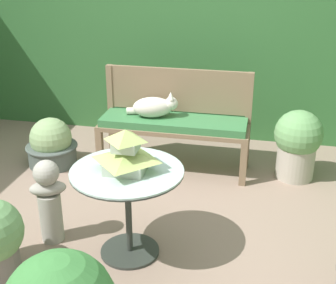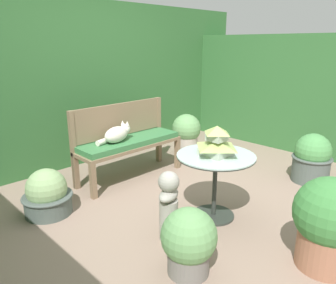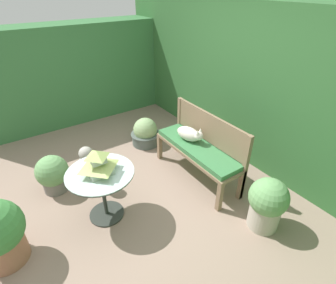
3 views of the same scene
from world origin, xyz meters
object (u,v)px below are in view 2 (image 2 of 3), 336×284
object	(u,v)px
potted_plant_table_far	(329,222)
potted_plant_table_near	(312,159)
patio_table	(215,168)
potted_plant_patio_mid	(186,134)
garden_bench	(130,145)
potted_plant_hedge_corner	(47,195)
potted_plant_path_edge	(189,241)
garden_bust	(169,204)
pagoda_birdhouse	(217,143)
cat	(117,134)

from	to	relation	value
potted_plant_table_far	potted_plant_table_near	bearing A→B (deg)	26.01
patio_table	potted_plant_table_far	world-z (taller)	potted_plant_table_far
patio_table	potted_plant_patio_mid	xyz separation A→B (m)	(1.17, 1.44, -0.17)
garden_bench	patio_table	xyz separation A→B (m)	(-0.03, -1.37, 0.07)
potted_plant_hedge_corner	potted_plant_table_far	bearing A→B (deg)	-63.43
potted_plant_table_near	potted_plant_path_edge	size ratio (longest dim) A/B	1.17
potted_plant_hedge_corner	potted_plant_table_near	distance (m)	3.12
potted_plant_table_far	garden_bust	bearing A→B (deg)	118.17
potted_plant_path_edge	patio_table	bearing A→B (deg)	25.56
pagoda_birdhouse	potted_plant_patio_mid	size ratio (longest dim) A/B	0.53
potted_plant_patio_mid	potted_plant_hedge_corner	distance (m)	2.33
garden_bench	cat	bearing A→B (deg)	178.05
garden_bench	potted_plant_path_edge	world-z (taller)	potted_plant_path_edge
potted_plant_patio_mid	potted_plant_hedge_corner	world-z (taller)	potted_plant_patio_mid
cat	potted_plant_patio_mid	distance (m)	1.35
cat	potted_plant_table_near	world-z (taller)	cat
pagoda_birdhouse	potted_plant_table_far	bearing A→B (deg)	-90.31
potted_plant_patio_mid	potted_plant_path_edge	world-z (taller)	potted_plant_patio_mid
cat	garden_bust	xyz separation A→B (m)	(-0.44, -1.34, -0.27)
patio_table	potted_plant_table_far	distance (m)	1.08
potted_plant_hedge_corner	garden_bench	bearing A→B (deg)	7.22
potted_plant_table_far	potted_plant_hedge_corner	size ratio (longest dim) A/B	1.46
garden_bench	patio_table	distance (m)	1.37
potted_plant_table_near	potted_plant_table_far	bearing A→B (deg)	-153.99
cat	potted_plant_patio_mid	xyz separation A→B (m)	(1.32, 0.06, -0.27)
pagoda_birdhouse	potted_plant_table_near	size ratio (longest dim) A/B	0.56
potted_plant_patio_mid	potted_plant_hedge_corner	bearing A→B (deg)	-174.58
garden_bench	potted_plant_path_edge	bearing A→B (deg)	-115.63
cat	garden_bench	bearing A→B (deg)	-16.13
cat	pagoda_birdhouse	xyz separation A→B (m)	(0.16, -1.37, 0.16)
garden_bust	potted_plant_table_far	bearing A→B (deg)	-84.39
potted_plant_patio_mid	potted_plant_hedge_corner	size ratio (longest dim) A/B	1.30
garden_bust	potted_plant_table_far	distance (m)	1.26
garden_bench	potted_plant_table_near	size ratio (longest dim) A/B	2.29
potted_plant_patio_mid	potted_plant_path_edge	size ratio (longest dim) A/B	1.24
pagoda_birdhouse	garden_bench	bearing A→B (deg)	88.65
pagoda_birdhouse	garden_bust	xyz separation A→B (m)	(-0.60, 0.03, -0.43)
garden_bust	potted_plant_path_edge	distance (m)	0.48
garden_bust	potted_plant_patio_mid	bearing A→B (deg)	15.87
potted_plant_path_edge	pagoda_birdhouse	bearing A→B (deg)	25.56
potted_plant_patio_mid	potted_plant_table_far	bearing A→B (deg)	-115.04
garden_bench	potted_plant_table_far	xyz separation A→B (m)	(-0.04, -2.44, -0.06)
patio_table	potted_plant_table_far	xyz separation A→B (m)	(-0.01, -1.07, -0.13)
cat	potted_plant_hedge_corner	bearing A→B (deg)	174.75
potted_plant_table_near	potted_plant_patio_mid	bearing A→B (deg)	102.75
potted_plant_table_near	potted_plant_path_edge	world-z (taller)	potted_plant_table_near
potted_plant_hedge_corner	potted_plant_path_edge	xyz separation A→B (m)	(0.34, -1.60, 0.06)
potted_plant_path_edge	garden_bench	bearing A→B (deg)	64.37
potted_plant_patio_mid	potted_plant_path_edge	xyz separation A→B (m)	(-1.98, -1.82, -0.08)
potted_plant_patio_mid	garden_bust	bearing A→B (deg)	-141.57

